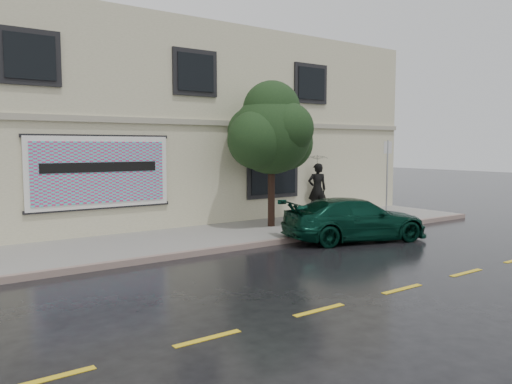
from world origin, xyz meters
TOP-DOWN VIEW (x-y plane):
  - ground at (0.00, 0.00)m, footprint 90.00×90.00m
  - sidewalk at (0.00, 3.25)m, footprint 20.00×3.50m
  - curb at (0.00, 1.50)m, footprint 20.00×0.18m
  - road_marking at (0.00, -3.50)m, footprint 19.00×0.12m
  - building at (0.00, 9.00)m, footprint 20.00×8.12m
  - billboard at (-3.20, 4.92)m, footprint 4.30×0.16m
  - car at (3.01, 0.64)m, footprint 4.76×3.11m
  - pedestrian at (5.07, 4.60)m, footprint 0.87×0.74m
  - umbrella at (5.07, 4.60)m, footprint 1.05×1.05m
  - street_tree at (2.02, 3.49)m, footprint 2.62×2.62m
  - sign_pole at (7.19, 2.98)m, footprint 0.35×0.11m

SIDE VIEW (x-z plane):
  - ground at x=0.00m, z-range 0.00..0.00m
  - road_marking at x=0.00m, z-range 0.00..0.01m
  - sidewalk at x=0.00m, z-range 0.00..0.15m
  - curb at x=0.00m, z-range -0.01..0.15m
  - car at x=3.01m, z-range 0.00..1.28m
  - pedestrian at x=5.07m, z-range 0.15..2.16m
  - sign_pole at x=7.19m, z-range 0.42..3.31m
  - billboard at x=-3.20m, z-range 0.95..3.15m
  - umbrella at x=5.07m, z-range 2.16..2.83m
  - street_tree at x=2.02m, z-range 1.01..5.36m
  - building at x=0.00m, z-range 0.00..7.00m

